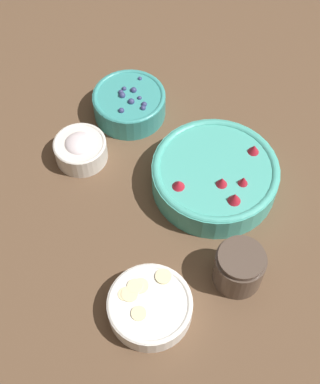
# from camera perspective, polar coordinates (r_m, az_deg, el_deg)

# --- Properties ---
(ground_plane) EXTENTS (4.00, 4.00, 0.00)m
(ground_plane) POSITION_cam_1_polar(r_m,az_deg,el_deg) (1.14, 3.26, 0.54)
(ground_plane) COLOR brown
(bowl_strawberries) EXTENTS (0.26, 0.26, 0.09)m
(bowl_strawberries) POSITION_cam_1_polar(r_m,az_deg,el_deg) (1.12, 5.89, 1.84)
(bowl_strawberries) COLOR #47AD9E
(bowl_strawberries) RESTS_ON ground_plane
(bowl_blueberries) EXTENTS (0.17, 0.17, 0.07)m
(bowl_blueberries) POSITION_cam_1_polar(r_m,az_deg,el_deg) (1.24, -3.29, 9.50)
(bowl_blueberries) COLOR teal
(bowl_blueberries) RESTS_ON ground_plane
(bowl_bananas) EXTENTS (0.16, 0.16, 0.05)m
(bowl_bananas) POSITION_cam_1_polar(r_m,az_deg,el_deg) (0.99, -1.10, -12.05)
(bowl_bananas) COLOR white
(bowl_bananas) RESTS_ON ground_plane
(bowl_cream) EXTENTS (0.11, 0.11, 0.06)m
(bowl_cream) POSITION_cam_1_polar(r_m,az_deg,el_deg) (1.17, -8.48, 4.64)
(bowl_cream) COLOR silver
(bowl_cream) RESTS_ON ground_plane
(jar_chocolate) EXTENTS (0.09, 0.09, 0.09)m
(jar_chocolate) POSITION_cam_1_polar(r_m,az_deg,el_deg) (1.01, 8.41, -8.01)
(jar_chocolate) COLOR #4C3D33
(jar_chocolate) RESTS_ON ground_plane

